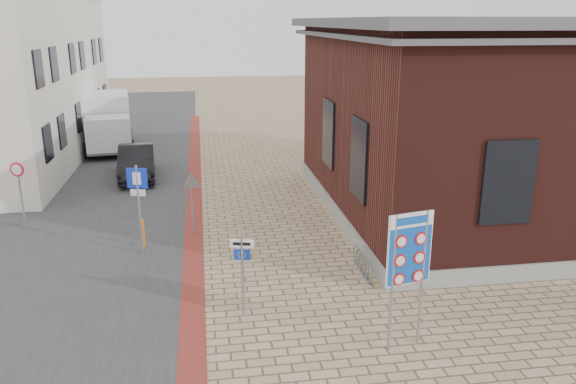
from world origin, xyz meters
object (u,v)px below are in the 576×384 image
object	(u,v)px
parking_sign	(138,194)
essen_sign	(242,264)
sedan	(137,162)
border_sign	(409,252)
bollard	(143,233)
box_truck	(108,122)

from	to	relation	value
parking_sign	essen_sign	bearing A→B (deg)	-43.76
sedan	border_sign	xyz separation A→B (m)	(6.99, -14.78, 1.48)
bollard	border_sign	bearing A→B (deg)	-47.29
sedan	bollard	size ratio (longest dim) A/B	4.79
parking_sign	box_truck	bearing A→B (deg)	114.99
sedan	border_sign	size ratio (longest dim) A/B	1.43
sedan	essen_sign	bearing A→B (deg)	-78.75
box_truck	bollard	world-z (taller)	box_truck
sedan	border_sign	distance (m)	16.42
sedan	parking_sign	distance (m)	8.92
border_sign	parking_sign	distance (m)	8.49
box_truck	bollard	xyz separation A→B (m)	(3.02, -14.37, -1.06)
box_truck	border_sign	bearing A→B (deg)	-74.66
border_sign	box_truck	bearing A→B (deg)	100.80
border_sign	bollard	xyz separation A→B (m)	(-6.00, 6.50, -1.74)
parking_sign	sedan	bearing A→B (deg)	109.94
sedan	bollard	distance (m)	8.35
essen_sign	sedan	bearing A→B (deg)	119.63
sedan	border_sign	world-z (taller)	border_sign
box_truck	border_sign	size ratio (longest dim) A/B	1.93
essen_sign	parking_sign	xyz separation A→B (m)	(-2.70, 4.20, 0.54)
border_sign	bollard	distance (m)	9.02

